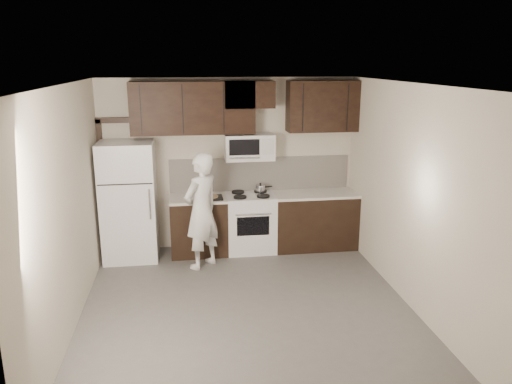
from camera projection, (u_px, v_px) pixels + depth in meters
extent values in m
plane|color=#595653|center=(247.00, 308.00, 6.13)|extent=(4.50, 4.50, 0.00)
plane|color=beige|center=(229.00, 164.00, 7.94)|extent=(4.00, 0.00, 4.00)
plane|color=white|center=(246.00, 84.00, 5.44)|extent=(4.50, 4.50, 0.00)
cube|color=black|center=(199.00, 226.00, 7.81)|extent=(0.87, 0.62, 0.87)
cube|color=black|center=(314.00, 221.00, 8.06)|extent=(1.32, 0.62, 0.87)
cube|color=white|center=(198.00, 198.00, 7.69)|extent=(0.87, 0.64, 0.04)
cube|color=white|center=(315.00, 194.00, 7.94)|extent=(1.32, 0.64, 0.04)
cube|color=white|center=(251.00, 223.00, 7.92)|extent=(0.76, 0.62, 0.89)
cube|color=white|center=(250.00, 196.00, 7.80)|extent=(0.76, 0.62, 0.02)
cube|color=black|center=(253.00, 226.00, 7.61)|extent=(0.50, 0.01, 0.30)
cylinder|color=silver|center=(253.00, 214.00, 7.52)|extent=(0.55, 0.02, 0.02)
cylinder|color=black|center=(240.00, 197.00, 7.62)|extent=(0.20, 0.20, 0.03)
cylinder|color=black|center=(263.00, 196.00, 7.67)|extent=(0.20, 0.20, 0.03)
cylinder|color=black|center=(238.00, 192.00, 7.91)|extent=(0.20, 0.20, 0.03)
cylinder|color=black|center=(260.00, 191.00, 7.96)|extent=(0.20, 0.20, 0.03)
cube|color=silver|center=(260.00, 174.00, 8.04)|extent=(2.90, 0.02, 0.54)
cube|color=black|center=(193.00, 108.00, 7.46)|extent=(1.85, 0.35, 0.78)
cube|color=black|center=(322.00, 106.00, 7.74)|extent=(1.10, 0.35, 0.78)
cube|color=black|center=(249.00, 94.00, 7.53)|extent=(0.76, 0.35, 0.40)
cube|color=white|center=(249.00, 147.00, 7.72)|extent=(0.76, 0.38, 0.40)
cube|color=black|center=(244.00, 147.00, 7.51)|extent=(0.46, 0.01, 0.24)
cube|color=silver|center=(268.00, 147.00, 7.56)|extent=(0.18, 0.01, 0.24)
cylinder|color=silver|center=(245.00, 158.00, 7.53)|extent=(0.46, 0.02, 0.02)
cube|color=white|center=(129.00, 201.00, 7.50)|extent=(0.80, 0.72, 1.80)
cube|color=black|center=(125.00, 184.00, 7.06)|extent=(0.77, 0.01, 0.02)
cylinder|color=silver|center=(150.00, 204.00, 7.15)|extent=(0.03, 0.03, 0.45)
cube|color=black|center=(103.00, 187.00, 7.71)|extent=(0.08, 0.08, 2.10)
cube|color=black|center=(112.00, 120.00, 7.47)|extent=(0.50, 0.08, 0.08)
cylinder|color=silver|center=(260.00, 188.00, 7.95)|extent=(0.16, 0.16, 0.12)
sphere|color=black|center=(260.00, 184.00, 7.93)|extent=(0.03, 0.03, 0.03)
cylinder|color=black|center=(268.00, 187.00, 7.98)|extent=(0.15, 0.05, 0.02)
cube|color=black|center=(209.00, 198.00, 7.60)|extent=(0.42, 0.32, 0.02)
cylinder|color=tan|center=(209.00, 196.00, 7.59)|extent=(0.28, 0.28, 0.02)
imported|color=white|center=(201.00, 211.00, 7.17)|extent=(0.73, 0.73, 1.71)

